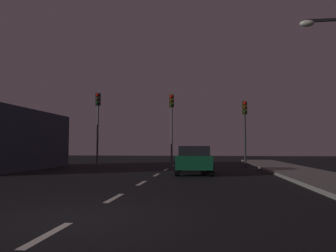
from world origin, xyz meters
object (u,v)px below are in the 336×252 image
traffic_signal_left (98,115)px  traffic_signal_center (172,116)px  traffic_signal_right (245,121)px  car_stopped_ahead (194,159)px

traffic_signal_left → traffic_signal_center: size_ratio=1.04×
traffic_signal_left → traffic_signal_right: traffic_signal_left is taller
traffic_signal_center → car_stopped_ahead: bearing=-70.8°
traffic_signal_center → car_stopped_ahead: traffic_signal_center is taller
traffic_signal_left → traffic_signal_center: (5.40, -0.00, -0.14)m
traffic_signal_left → car_stopped_ahead: bearing=-35.5°
traffic_signal_left → traffic_signal_right: (10.46, -0.00, -0.49)m
traffic_signal_left → traffic_signal_center: 5.40m
traffic_signal_center → traffic_signal_right: traffic_signal_center is taller
traffic_signal_right → traffic_signal_left: bearing=180.0°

